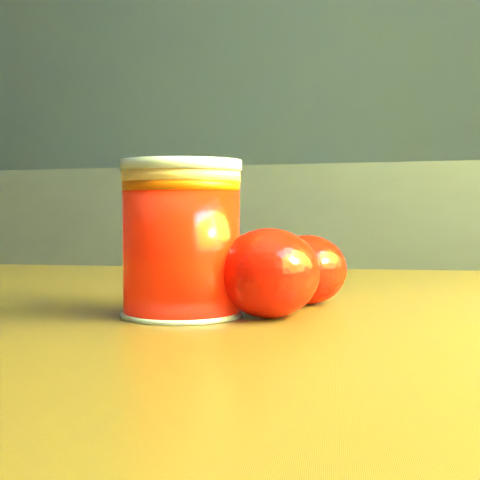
% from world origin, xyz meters
% --- Properties ---
extents(kitchen_counter, '(3.15, 0.60, 0.90)m').
position_xyz_m(kitchen_counter, '(0.00, 1.45, 0.45)').
color(kitchen_counter, '#4C4D51').
rests_on(kitchen_counter, ground).
extents(table, '(1.08, 0.85, 0.72)m').
position_xyz_m(table, '(1.03, 0.08, 0.63)').
color(table, brown).
rests_on(table, ground).
extents(juice_glass, '(0.09, 0.09, 0.11)m').
position_xyz_m(juice_glass, '(0.96, 0.03, 0.78)').
color(juice_glass, '#FF1905').
rests_on(juice_glass, table).
extents(orange_front, '(0.10, 0.10, 0.06)m').
position_xyz_m(orange_front, '(1.02, 0.04, 0.75)').
color(orange_front, red).
rests_on(orange_front, table).
extents(orange_back, '(0.07, 0.07, 0.06)m').
position_xyz_m(orange_back, '(1.03, 0.12, 0.75)').
color(orange_back, red).
rests_on(orange_back, table).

